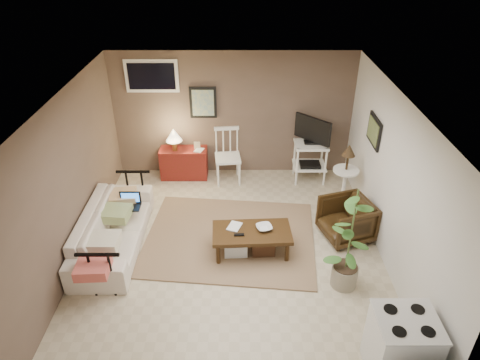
{
  "coord_description": "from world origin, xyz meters",
  "views": [
    {
      "loc": [
        0.13,
        -5.05,
        4.28
      ],
      "look_at": [
        0.13,
        0.35,
        1.05
      ],
      "focal_mm": 32.0,
      "sensor_mm": 36.0,
      "label": 1
    }
  ],
  "objects_px": {
    "armchair": "(347,218)",
    "tv_stand": "(311,148)",
    "coffee_table": "(251,240)",
    "sofa": "(112,223)",
    "potted_plant": "(351,236)",
    "stove": "(401,347)",
    "spindle_chair": "(228,158)",
    "red_console": "(183,160)",
    "side_table": "(346,169)"
  },
  "relations": [
    {
      "from": "armchair",
      "to": "tv_stand",
      "type": "bearing_deg",
      "value": 172.45
    },
    {
      "from": "coffee_table",
      "to": "sofa",
      "type": "bearing_deg",
      "value": 174.69
    },
    {
      "from": "tv_stand",
      "to": "potted_plant",
      "type": "distance_m",
      "value": 2.84
    },
    {
      "from": "coffee_table",
      "to": "armchair",
      "type": "bearing_deg",
      "value": 14.71
    },
    {
      "from": "potted_plant",
      "to": "stove",
      "type": "bearing_deg",
      "value": -77.92
    },
    {
      "from": "spindle_chair",
      "to": "coffee_table",
      "type": "bearing_deg",
      "value": -79.58
    },
    {
      "from": "sofa",
      "to": "stove",
      "type": "height_order",
      "value": "sofa"
    },
    {
      "from": "coffee_table",
      "to": "spindle_chair",
      "type": "distance_m",
      "value": 2.21
    },
    {
      "from": "sofa",
      "to": "red_console",
      "type": "relative_size",
      "value": 2.08
    },
    {
      "from": "potted_plant",
      "to": "stove",
      "type": "height_order",
      "value": "potted_plant"
    },
    {
      "from": "sofa",
      "to": "red_console",
      "type": "bearing_deg",
      "value": -21.58
    },
    {
      "from": "sofa",
      "to": "armchair",
      "type": "bearing_deg",
      "value": -86.86
    },
    {
      "from": "stove",
      "to": "sofa",
      "type": "bearing_deg",
      "value": 148.82
    },
    {
      "from": "armchair",
      "to": "stove",
      "type": "xyz_separation_m",
      "value": [
        0.06,
        -2.4,
        0.05
      ]
    },
    {
      "from": "coffee_table",
      "to": "sofa",
      "type": "xyz_separation_m",
      "value": [
        -2.1,
        0.19,
        0.18
      ]
    },
    {
      "from": "tv_stand",
      "to": "side_table",
      "type": "bearing_deg",
      "value": -61.1
    },
    {
      "from": "sofa",
      "to": "side_table",
      "type": "height_order",
      "value": "side_table"
    },
    {
      "from": "coffee_table",
      "to": "spindle_chair",
      "type": "relative_size",
      "value": 1.14
    },
    {
      "from": "sofa",
      "to": "armchair",
      "type": "relative_size",
      "value": 2.97
    },
    {
      "from": "tv_stand",
      "to": "potted_plant",
      "type": "bearing_deg",
      "value": -88.11
    },
    {
      "from": "spindle_chair",
      "to": "tv_stand",
      "type": "relative_size",
      "value": 0.8
    },
    {
      "from": "side_table",
      "to": "potted_plant",
      "type": "height_order",
      "value": "potted_plant"
    },
    {
      "from": "sofa",
      "to": "stove",
      "type": "xyz_separation_m",
      "value": [
        3.65,
        -2.21,
        -0.0
      ]
    },
    {
      "from": "coffee_table",
      "to": "tv_stand",
      "type": "distance_m",
      "value": 2.5
    },
    {
      "from": "sofa",
      "to": "potted_plant",
      "type": "relative_size",
      "value": 1.37
    },
    {
      "from": "coffee_table",
      "to": "stove",
      "type": "distance_m",
      "value": 2.54
    },
    {
      "from": "sofa",
      "to": "potted_plant",
      "type": "xyz_separation_m",
      "value": [
        3.36,
        -0.85,
        0.42
      ]
    },
    {
      "from": "red_console",
      "to": "tv_stand",
      "type": "height_order",
      "value": "tv_stand"
    },
    {
      "from": "coffee_table",
      "to": "potted_plant",
      "type": "relative_size",
      "value": 0.75
    },
    {
      "from": "red_console",
      "to": "potted_plant",
      "type": "bearing_deg",
      "value": -49.5
    },
    {
      "from": "coffee_table",
      "to": "sofa",
      "type": "distance_m",
      "value": 2.11
    },
    {
      "from": "coffee_table",
      "to": "spindle_chair",
      "type": "height_order",
      "value": "spindle_chair"
    },
    {
      "from": "spindle_chair",
      "to": "tv_stand",
      "type": "xyz_separation_m",
      "value": [
        1.56,
        0.01,
        0.2
      ]
    },
    {
      "from": "side_table",
      "to": "sofa",
      "type": "bearing_deg",
      "value": -163.36
    },
    {
      "from": "spindle_chair",
      "to": "stove",
      "type": "distance_m",
      "value": 4.61
    },
    {
      "from": "stove",
      "to": "side_table",
      "type": "bearing_deg",
      "value": 88.42
    },
    {
      "from": "spindle_chair",
      "to": "side_table",
      "type": "height_order",
      "value": "side_table"
    },
    {
      "from": "sofa",
      "to": "stove",
      "type": "relative_size",
      "value": 2.56
    },
    {
      "from": "spindle_chair",
      "to": "armchair",
      "type": "distance_m",
      "value": 2.59
    },
    {
      "from": "tv_stand",
      "to": "side_table",
      "type": "xyz_separation_m",
      "value": [
        0.47,
        -0.86,
        0.05
      ]
    },
    {
      "from": "armchair",
      "to": "stove",
      "type": "relative_size",
      "value": 0.86
    },
    {
      "from": "armchair",
      "to": "potted_plant",
      "type": "relative_size",
      "value": 0.46
    },
    {
      "from": "coffee_table",
      "to": "stove",
      "type": "xyz_separation_m",
      "value": [
        1.55,
        -2.01,
        0.17
      ]
    },
    {
      "from": "tv_stand",
      "to": "sofa",
      "type": "bearing_deg",
      "value": -148.78
    },
    {
      "from": "coffee_table",
      "to": "red_console",
      "type": "xyz_separation_m",
      "value": [
        -1.27,
        2.3,
        0.11
      ]
    },
    {
      "from": "tv_stand",
      "to": "spindle_chair",
      "type": "bearing_deg",
      "value": -179.64
    },
    {
      "from": "red_console",
      "to": "potted_plant",
      "type": "distance_m",
      "value": 3.92
    },
    {
      "from": "red_console",
      "to": "spindle_chair",
      "type": "bearing_deg",
      "value": -8.78
    },
    {
      "from": "spindle_chair",
      "to": "side_table",
      "type": "distance_m",
      "value": 2.22
    },
    {
      "from": "sofa",
      "to": "stove",
      "type": "bearing_deg",
      "value": -121.18
    }
  ]
}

